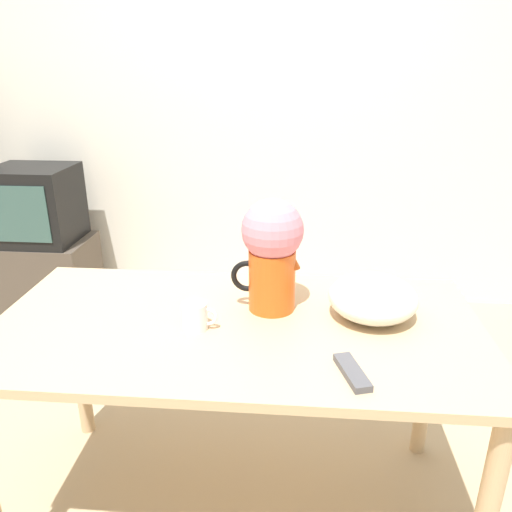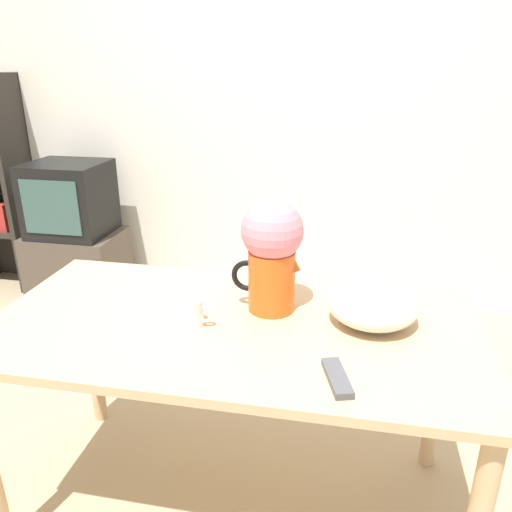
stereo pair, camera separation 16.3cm
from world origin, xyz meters
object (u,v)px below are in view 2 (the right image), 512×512
white_bowl (373,303)px  coffee_mug (192,313)px  flower_vase (272,249)px  tv_set (69,199)px

white_bowl → coffee_mug: bearing=-167.4°
flower_vase → tv_set: size_ratio=0.80×
flower_vase → white_bowl: bearing=-6.2°
flower_vase → coffee_mug: flower_vase is taller
flower_vase → white_bowl: size_ratio=1.33×
flower_vase → coffee_mug: (-0.23, -0.16, -0.17)m
tv_set → white_bowl: bearing=-36.0°
white_bowl → tv_set: bearing=144.0°
flower_vase → coffee_mug: size_ratio=3.44×
flower_vase → tv_set: flower_vase is taller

